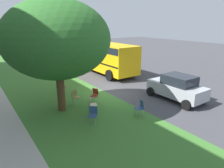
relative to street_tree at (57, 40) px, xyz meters
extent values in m
plane|color=#424247|center=(0.73, -3.95, -3.96)|extent=(80.00, 80.00, 0.00)
cube|color=#3D752D|center=(0.73, -0.75, -3.96)|extent=(48.00, 6.00, 0.01)
cylinder|color=brown|center=(0.00, 0.00, -2.65)|extent=(0.44, 0.44, 2.64)
ellipsoid|color=#2D6B28|center=(0.00, 0.00, 0.01)|extent=(5.60, 5.60, 4.14)
cube|color=#B7332D|center=(-0.08, -2.07, -3.52)|extent=(0.55, 0.54, 0.04)
cube|color=#B7332D|center=(0.00, -2.23, -3.28)|extent=(0.40, 0.25, 0.40)
cylinder|color=gray|center=(0.01, -1.84, -3.75)|extent=(0.02, 0.02, 0.42)
cylinder|color=gray|center=(-0.32, -1.99, -3.75)|extent=(0.02, 0.02, 0.42)
cylinder|color=gray|center=(0.15, -2.15, -3.75)|extent=(0.02, 0.02, 0.42)
cylinder|color=gray|center=(-0.17, -2.30, -3.75)|extent=(0.02, 0.02, 0.42)
cube|color=beige|center=(-1.27, -1.32, -3.52)|extent=(0.54, 0.52, 0.04)
cube|color=beige|center=(-1.20, -1.15, -3.28)|extent=(0.40, 0.22, 0.40)
cylinder|color=gray|center=(-1.50, -1.42, -3.75)|extent=(0.02, 0.02, 0.42)
cylinder|color=gray|center=(-1.16, -1.55, -3.75)|extent=(0.02, 0.02, 0.42)
cylinder|color=gray|center=(-1.38, -1.10, -3.75)|extent=(0.02, 0.02, 0.42)
cylinder|color=gray|center=(-1.04, -1.23, -3.75)|extent=(0.02, 0.02, 0.42)
cube|color=olive|center=(0.27, -1.04, -3.52)|extent=(0.50, 0.51, 0.04)
cube|color=olive|center=(0.45, -0.99, -3.28)|extent=(0.19, 0.41, 0.40)
cylinder|color=gray|center=(0.06, -0.91, -3.75)|extent=(0.02, 0.02, 0.42)
cylinder|color=gray|center=(0.16, -1.26, -3.75)|extent=(0.02, 0.02, 0.42)
cylinder|color=gray|center=(0.39, -0.82, -3.75)|extent=(0.02, 0.02, 0.42)
cylinder|color=gray|center=(0.48, -1.17, -3.75)|extent=(0.02, 0.02, 0.42)
cube|color=#335184|center=(-3.11, -3.04, -3.52)|extent=(0.52, 0.51, 0.04)
cube|color=#335184|center=(-3.17, -3.22, -3.28)|extent=(0.41, 0.20, 0.40)
cylinder|color=gray|center=(-2.89, -2.94, -3.75)|extent=(0.02, 0.02, 0.42)
cylinder|color=gray|center=(-3.23, -2.83, -3.75)|extent=(0.02, 0.02, 0.42)
cylinder|color=gray|center=(-3.00, -3.26, -3.75)|extent=(0.02, 0.02, 0.42)
cylinder|color=gray|center=(-3.34, -3.15, -3.75)|extent=(0.02, 0.02, 0.42)
cube|color=brown|center=(2.76, -1.21, -3.52)|extent=(0.42, 0.44, 0.04)
cube|color=brown|center=(2.94, -1.20, -3.28)|extent=(0.11, 0.40, 0.40)
cylinder|color=gray|center=(2.58, -1.04, -3.75)|extent=(0.02, 0.02, 0.42)
cylinder|color=gray|center=(2.60, -1.40, -3.75)|extent=(0.02, 0.02, 0.42)
cylinder|color=gray|center=(2.92, -1.02, -3.75)|extent=(0.02, 0.02, 0.42)
cylinder|color=gray|center=(2.94, -1.38, -3.75)|extent=(0.02, 0.02, 0.42)
cube|color=#335184|center=(-2.46, -0.59, -3.52)|extent=(0.58, 0.58, 0.04)
cube|color=#335184|center=(-2.34, -0.72, -3.28)|extent=(0.35, 0.34, 0.40)
cylinder|color=gray|center=(-2.45, -0.34, -3.75)|extent=(0.02, 0.02, 0.42)
cylinder|color=gray|center=(-2.71, -0.59, -3.75)|extent=(0.02, 0.02, 0.42)
cylinder|color=gray|center=(-2.21, -0.58, -3.75)|extent=(0.02, 0.02, 0.42)
cylinder|color=gray|center=(-2.47, -0.83, -3.75)|extent=(0.02, 0.02, 0.42)
cube|color=#ADB2B7|center=(-2.71, -6.67, -3.28)|extent=(3.70, 1.64, 0.76)
cube|color=#1E232B|center=(-2.86, -6.67, -2.63)|extent=(1.90, 1.44, 0.64)
cylinder|color=black|center=(-1.31, -5.80, -3.66)|extent=(0.60, 0.18, 0.60)
cylinder|color=black|center=(-1.31, -7.54, -3.66)|extent=(0.60, 0.18, 0.60)
cylinder|color=black|center=(-4.11, -5.80, -3.66)|extent=(0.60, 0.18, 0.60)
cylinder|color=black|center=(-4.11, -7.54, -3.66)|extent=(0.60, 0.18, 0.60)
cube|color=yellow|center=(7.36, -6.91, -2.33)|extent=(10.40, 2.44, 2.50)
cube|color=black|center=(7.36, -6.91, -2.68)|extent=(10.30, 2.46, 0.12)
cube|color=black|center=(7.36, -6.91, -1.43)|extent=(10.30, 2.46, 0.56)
cylinder|color=black|center=(11.36, -5.65, -3.48)|extent=(0.96, 0.28, 0.96)
cylinder|color=black|center=(11.36, -8.17, -3.48)|extent=(0.96, 0.28, 0.96)
cylinder|color=black|center=(3.36, -5.65, -3.48)|extent=(0.96, 0.28, 0.96)
cylinder|color=black|center=(3.36, -8.17, -3.48)|extent=(0.96, 0.28, 0.96)
camera|label=1|loc=(-10.38, 3.87, 0.90)|focal=32.49mm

